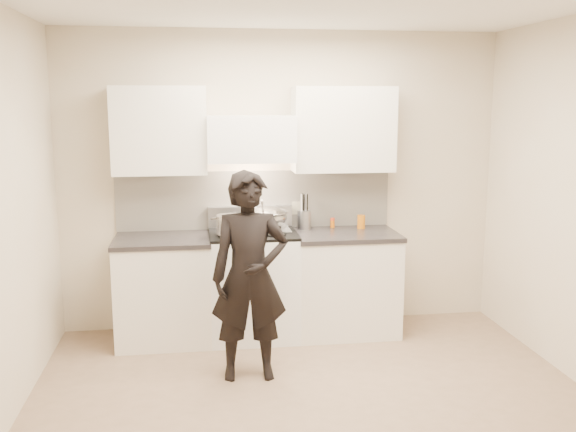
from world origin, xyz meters
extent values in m
plane|color=#8C705A|center=(0.00, 0.00, 0.00)|extent=(4.00, 4.00, 0.00)
cube|color=beige|center=(0.00, 1.75, 1.35)|extent=(4.00, 0.04, 2.70)
cube|color=beige|center=(0.00, -1.75, 1.35)|extent=(4.00, 0.04, 2.70)
cube|color=silver|center=(-0.25, 1.74, 1.19)|extent=(2.50, 0.02, 0.53)
cube|color=#A5A8B2|center=(-0.30, 1.70, 1.03)|extent=(0.76, 0.08, 0.20)
cube|color=white|center=(-0.30, 1.55, 1.75)|extent=(0.76, 0.40, 0.40)
cylinder|color=#B7B7B7|center=(-0.30, 1.37, 1.57)|extent=(0.66, 0.02, 0.02)
cube|color=white|center=(0.53, 1.58, 1.83)|extent=(0.90, 0.33, 0.75)
cube|color=white|center=(-1.08, 1.58, 1.83)|extent=(0.80, 0.33, 0.75)
cube|color=#BEBB9E|center=(0.13, 1.73, 1.10)|extent=(0.08, 0.01, 0.12)
cube|color=white|center=(-0.30, 1.43, 0.46)|extent=(0.76, 0.65, 0.92)
cube|color=black|center=(-0.30, 1.43, 0.93)|extent=(0.76, 0.65, 0.02)
cube|color=silver|center=(-0.14, 1.54, 0.95)|extent=(0.36, 0.34, 0.01)
cylinder|color=#B7B7B7|center=(-0.30, 1.13, 0.78)|extent=(0.62, 0.02, 0.02)
cylinder|color=black|center=(-0.48, 1.28, 0.95)|extent=(0.18, 0.18, 0.01)
cylinder|color=black|center=(-0.12, 1.28, 0.95)|extent=(0.18, 0.18, 0.01)
cylinder|color=black|center=(-0.48, 1.57, 0.95)|extent=(0.18, 0.18, 0.01)
cylinder|color=black|center=(-0.12, 1.57, 0.95)|extent=(0.18, 0.18, 0.01)
cube|color=white|center=(0.53, 1.43, 0.44)|extent=(0.90, 0.65, 0.88)
cube|color=black|center=(0.53, 1.43, 0.90)|extent=(0.92, 0.67, 0.04)
cube|color=white|center=(-1.08, 1.43, 0.44)|extent=(0.80, 0.65, 0.88)
cube|color=black|center=(-1.08, 1.43, 0.90)|extent=(0.82, 0.67, 0.04)
ellipsoid|color=#B7B7B7|center=(-0.17, 1.52, 1.06)|extent=(0.36, 0.36, 0.20)
torus|color=#B7B7B7|center=(-0.17, 1.52, 1.10)|extent=(0.38, 0.38, 0.02)
ellipsoid|color=beige|center=(-0.17, 1.52, 1.05)|extent=(0.21, 0.21, 0.09)
cylinder|color=silver|center=(-0.22, 1.38, 1.17)|extent=(0.06, 0.27, 0.19)
cylinder|color=#B7B7B7|center=(-0.50, 1.31, 1.04)|extent=(0.29, 0.29, 0.16)
cube|color=#B7B7B7|center=(-0.64, 1.28, 1.10)|extent=(0.06, 0.04, 0.01)
cube|color=#B7B7B7|center=(-0.36, 1.35, 1.10)|extent=(0.06, 0.04, 0.01)
cylinder|color=#A5A8B2|center=(0.19, 1.62, 1.01)|extent=(0.12, 0.12, 0.17)
cylinder|color=black|center=(0.21, 1.61, 1.09)|extent=(0.01, 0.01, 0.30)
cylinder|color=silver|center=(0.21, 1.63, 1.09)|extent=(0.01, 0.01, 0.30)
cylinder|color=#A5A8B2|center=(0.19, 1.65, 1.09)|extent=(0.01, 0.01, 0.30)
cylinder|color=black|center=(0.17, 1.64, 1.09)|extent=(0.01, 0.01, 0.30)
cylinder|color=#A5A8B2|center=(0.16, 1.63, 1.09)|extent=(0.01, 0.01, 0.30)
cylinder|color=silver|center=(0.16, 1.61, 1.09)|extent=(0.01, 0.01, 0.30)
cylinder|color=black|center=(0.18, 1.59, 1.09)|extent=(0.01, 0.01, 0.30)
cylinder|color=#A5A8B2|center=(0.20, 1.59, 1.09)|extent=(0.01, 0.01, 0.30)
cylinder|color=#C65B06|center=(0.46, 1.66, 0.95)|extent=(0.04, 0.04, 0.07)
cylinder|color=red|center=(0.46, 1.66, 1.00)|extent=(0.04, 0.04, 0.02)
cylinder|color=#C9690C|center=(0.71, 1.58, 0.98)|extent=(0.07, 0.07, 0.12)
imported|color=black|center=(-0.40, 0.56, 0.79)|extent=(0.58, 0.39, 1.58)
camera|label=1|loc=(-0.77, -4.05, 2.08)|focal=40.00mm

